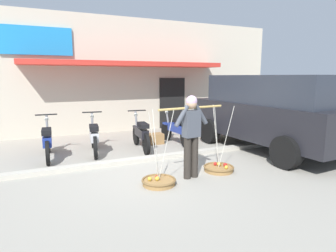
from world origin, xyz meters
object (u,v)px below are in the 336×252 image
(fruit_basket_left_side, at_px, (219,168))
(parked_truck, at_px, (270,110))
(motorcycle_nearest_shop, at_px, (48,141))
(motorcycle_third_in_row, at_px, (141,134))
(fruit_vendor, at_px, (191,131))
(wooden_crate, at_px, (156,139))
(fruit_basket_right_side, at_px, (159,181))
(motorcycle_end_of_row, at_px, (176,130))
(motorcycle_second_in_row, at_px, (94,137))

(fruit_basket_left_side, relative_size, parked_truck, 0.30)
(motorcycle_nearest_shop, relative_size, motorcycle_third_in_row, 1.00)
(fruit_vendor, distance_m, parked_truck, 3.30)
(motorcycle_third_in_row, bearing_deg, wooden_crate, 38.13)
(fruit_basket_right_side, relative_size, motorcycle_nearest_shop, 0.80)
(fruit_vendor, relative_size, fruit_basket_right_side, 1.17)
(motorcycle_third_in_row, height_order, motorcycle_end_of_row, same)
(fruit_basket_left_side, height_order, motorcycle_third_in_row, fruit_basket_left_side)
(motorcycle_second_in_row, xyz_separation_m, motorcycle_third_in_row, (1.28, -0.18, 0.00))
(motorcycle_end_of_row, bearing_deg, motorcycle_second_in_row, 179.95)
(motorcycle_nearest_shop, bearing_deg, parked_truck, -16.10)
(wooden_crate, bearing_deg, fruit_basket_right_side, -111.46)
(fruit_vendor, bearing_deg, parked_truck, 19.29)
(fruit_basket_left_side, height_order, fruit_basket_right_side, same)
(fruit_vendor, relative_size, parked_truck, 0.35)
(fruit_vendor, height_order, fruit_basket_left_side, fruit_vendor)
(fruit_vendor, height_order, motorcycle_second_in_row, fruit_vendor)
(fruit_basket_right_side, xyz_separation_m, wooden_crate, (1.27, 3.22, 0.09))
(motorcycle_third_in_row, bearing_deg, motorcycle_second_in_row, 172.11)
(fruit_basket_right_side, bearing_deg, motorcycle_second_in_row, 103.18)
(wooden_crate, bearing_deg, fruit_vendor, -99.17)
(fruit_vendor, xyz_separation_m, fruit_basket_right_side, (-0.76, -0.10, -0.90))
(fruit_basket_right_side, bearing_deg, fruit_vendor, 7.19)
(fruit_basket_right_side, height_order, motorcycle_second_in_row, fruit_basket_right_side)
(motorcycle_second_in_row, relative_size, wooden_crate, 4.12)
(motorcycle_second_in_row, bearing_deg, parked_truck, -20.50)
(motorcycle_second_in_row, bearing_deg, fruit_basket_right_side, -76.82)
(motorcycle_nearest_shop, height_order, motorcycle_end_of_row, same)
(motorcycle_nearest_shop, relative_size, wooden_crate, 4.14)
(fruit_basket_left_side, xyz_separation_m, motorcycle_third_in_row, (-0.92, 2.51, 0.38))
(fruit_vendor, distance_m, motorcycle_second_in_row, 3.18)
(fruit_basket_right_side, bearing_deg, motorcycle_end_of_row, 57.80)
(motorcycle_third_in_row, bearing_deg, motorcycle_end_of_row, 8.28)
(fruit_basket_left_side, height_order, parked_truck, parked_truck)
(motorcycle_end_of_row, xyz_separation_m, parked_truck, (2.06, -1.70, 0.68))
(fruit_vendor, relative_size, fruit_basket_left_side, 1.17)
(fruit_vendor, bearing_deg, motorcycle_third_in_row, 93.36)
(motorcycle_second_in_row, distance_m, wooden_crate, 1.99)
(motorcycle_second_in_row, bearing_deg, fruit_basket_left_side, -50.73)
(fruit_basket_left_side, xyz_separation_m, motorcycle_nearest_shop, (-3.36, 2.64, 0.38))
(parked_truck, bearing_deg, wooden_crate, 141.95)
(fruit_basket_left_side, distance_m, fruit_basket_right_side, 1.54)
(motorcycle_second_in_row, relative_size, parked_truck, 0.37)
(fruit_vendor, xyz_separation_m, motorcycle_third_in_row, (-0.15, 2.61, -0.52))
(fruit_basket_right_side, distance_m, wooden_crate, 3.47)
(parked_truck, bearing_deg, fruit_vendor, -160.71)
(parked_truck, bearing_deg, fruit_basket_left_side, -157.10)
(fruit_basket_right_side, xyz_separation_m, motorcycle_third_in_row, (0.61, 2.71, 0.38))
(fruit_vendor, xyz_separation_m, motorcycle_end_of_row, (1.05, 2.79, -0.52))
(wooden_crate, bearing_deg, motorcycle_third_in_row, -141.87)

